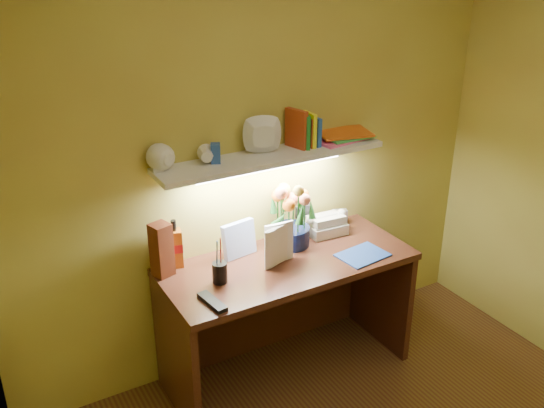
# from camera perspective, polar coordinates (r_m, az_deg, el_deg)

# --- Properties ---
(desk) EXTENTS (1.40, 0.60, 0.75)m
(desk) POSITION_cam_1_polar(r_m,az_deg,el_deg) (3.53, 1.44, -10.67)
(desk) COLOR #3C1910
(desk) RESTS_ON ground
(flower_bouquet) EXTENTS (0.29, 0.29, 0.38)m
(flower_bouquet) POSITION_cam_1_polar(r_m,az_deg,el_deg) (3.42, 1.79, -0.96)
(flower_bouquet) COLOR #0D173D
(flower_bouquet) RESTS_ON desk
(telephone) EXTENTS (0.23, 0.18, 0.13)m
(telephone) POSITION_cam_1_polar(r_m,az_deg,el_deg) (3.62, 5.09, -1.78)
(telephone) COLOR silver
(telephone) RESTS_ON desk
(desk_clock) EXTENTS (0.10, 0.08, 0.09)m
(desk_clock) POSITION_cam_1_polar(r_m,az_deg,el_deg) (3.75, 6.38, -1.20)
(desk_clock) COLOR silver
(desk_clock) RESTS_ON desk
(whisky_bottle) EXTENTS (0.09, 0.09, 0.27)m
(whisky_bottle) POSITION_cam_1_polar(r_m,az_deg,el_deg) (3.26, -9.14, -3.68)
(whisky_bottle) COLOR #A65212
(whisky_bottle) RESTS_ON desk
(whisky_box) EXTENTS (0.12, 0.12, 0.29)m
(whisky_box) POSITION_cam_1_polar(r_m,az_deg,el_deg) (3.19, -10.35, -4.26)
(whisky_box) COLOR #5B2511
(whisky_box) RESTS_ON desk
(pen_cup) EXTENTS (0.10, 0.10, 0.19)m
(pen_cup) POSITION_cam_1_polar(r_m,az_deg,el_deg) (3.11, -4.96, -5.83)
(pen_cup) COLOR black
(pen_cup) RESTS_ON desk
(art_card) EXTENTS (0.20, 0.07, 0.20)m
(art_card) POSITION_cam_1_polar(r_m,az_deg,el_deg) (3.35, -3.14, -3.33)
(art_card) COLOR white
(art_card) RESTS_ON desk
(tv_remote) EXTENTS (0.08, 0.20, 0.02)m
(tv_remote) POSITION_cam_1_polar(r_m,az_deg,el_deg) (2.98, -5.64, -9.15)
(tv_remote) COLOR black
(tv_remote) RESTS_ON desk
(blue_folder) EXTENTS (0.29, 0.23, 0.01)m
(blue_folder) POSITION_cam_1_polar(r_m,az_deg,el_deg) (3.42, 8.52, -4.77)
(blue_folder) COLOR #2A53AA
(blue_folder) RESTS_ON desk
(desk_book_a) EXTENTS (0.17, 0.06, 0.23)m
(desk_book_a) POSITION_cam_1_polar(r_m,az_deg,el_deg) (3.19, -0.65, -4.52)
(desk_book_a) COLOR white
(desk_book_a) RESTS_ON desk
(desk_book_b) EXTENTS (0.17, 0.03, 0.23)m
(desk_book_b) POSITION_cam_1_polar(r_m,az_deg,el_deg) (3.24, -0.65, -3.97)
(desk_book_b) COLOR white
(desk_book_b) RESTS_ON desk
(wall_shelf) EXTENTS (1.32, 0.31, 0.24)m
(wall_shelf) POSITION_cam_1_polar(r_m,az_deg,el_deg) (3.24, -0.10, 5.06)
(wall_shelf) COLOR white
(wall_shelf) RESTS_ON ground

